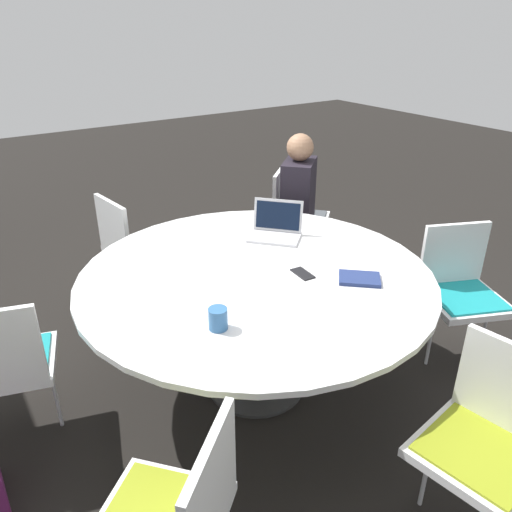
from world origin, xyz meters
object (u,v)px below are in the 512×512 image
(person_0, at_px, (300,200))
(laptop, at_px, (276,228))
(cell_phone, at_px, (303,274))
(coffee_cup, at_px, (218,319))
(chair_1, at_px, (132,243))
(chair_2, at_px, (3,361))
(spiral_notebook, at_px, (360,279))
(chair_0, at_px, (294,211))
(chair_5, at_px, (461,284))
(chair_4, at_px, (489,433))

(person_0, distance_m, laptop, 0.83)
(cell_phone, bearing_deg, coffee_cup, 106.65)
(chair_1, distance_m, chair_2, 1.39)
(spiral_notebook, xyz_separation_m, coffee_cup, (0.03, 0.83, 0.04))
(person_0, relative_size, spiral_notebook, 4.74)
(chair_0, xyz_separation_m, laptop, (-0.76, 0.75, 0.29))
(chair_0, bearing_deg, cell_phone, 11.47)
(person_0, bearing_deg, chair_0, -160.95)
(chair_0, height_order, coffee_cup, chair_0)
(chair_2, bearing_deg, chair_0, 35.39)
(person_0, bearing_deg, laptop, -1.06)
(chair_5, height_order, person_0, person_0)
(chair_0, distance_m, coffee_cup, 2.14)
(chair_1, xyz_separation_m, cell_phone, (-1.41, -0.42, 0.24))
(chair_4, distance_m, chair_5, 1.24)
(chair_5, height_order, cell_phone, chair_5)
(laptop, xyz_separation_m, spiral_notebook, (-0.71, -0.02, -0.05))
(chair_1, relative_size, laptop, 2.27)
(spiral_notebook, distance_m, cell_phone, 0.30)
(spiral_notebook, distance_m, coffee_cup, 0.83)
(chair_0, bearing_deg, chair_2, -23.23)
(chair_4, xyz_separation_m, person_0, (2.13, -0.75, 0.19))
(laptop, bearing_deg, spiral_notebook, -40.32)
(laptop, bearing_deg, cell_phone, -62.30)
(chair_1, bearing_deg, chair_2, -53.95)
(chair_4, bearing_deg, chair_5, -58.01)
(chair_4, xyz_separation_m, chair_5, (0.80, -0.94, 0.00))
(chair_1, bearing_deg, laptop, 26.20)
(cell_phone, bearing_deg, chair_5, -106.71)
(chair_4, height_order, coffee_cup, chair_4)
(person_0, xyz_separation_m, coffee_cup, (-1.22, 1.43, 0.09))
(chair_4, height_order, laptop, laptop)
(coffee_cup, bearing_deg, cell_phone, -73.35)
(coffee_cup, bearing_deg, spiral_notebook, -92.09)
(chair_1, xyz_separation_m, spiral_notebook, (-1.63, -0.62, 0.25))
(laptop, distance_m, spiral_notebook, 0.71)
(chair_2, height_order, chair_5, same)
(chair_0, bearing_deg, chair_5, 50.62)
(chair_4, distance_m, coffee_cup, 1.18)
(spiral_notebook, height_order, coffee_cup, coffee_cup)
(chair_0, height_order, cell_phone, chair_0)
(chair_5, distance_m, cell_phone, 1.07)
(chair_0, relative_size, person_0, 0.71)
(chair_5, bearing_deg, laptop, -20.33)
(chair_1, relative_size, coffee_cup, 8.68)
(laptop, xyz_separation_m, coffee_cup, (-0.68, 0.81, -0.01))
(chair_5, xyz_separation_m, person_0, (1.33, 0.19, 0.19))
(chair_1, height_order, cell_phone, chair_1)
(chair_2, bearing_deg, cell_phone, -0.78)
(chair_0, xyz_separation_m, chair_1, (0.16, 1.35, 0.00))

